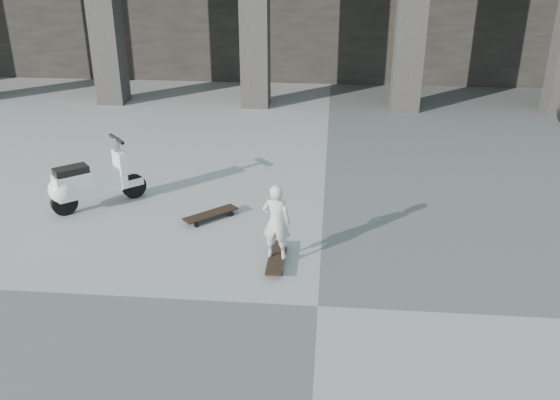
# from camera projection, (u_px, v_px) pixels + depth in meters

# --- Properties ---
(ground) EXTENTS (90.00, 90.00, 0.00)m
(ground) POSITION_uv_depth(u_px,v_px,m) (318.00, 306.00, 6.63)
(ground) COLOR #51524F
(ground) RESTS_ON ground
(longboard) EXTENTS (0.21, 0.88, 0.09)m
(longboard) POSITION_uv_depth(u_px,v_px,m) (276.00, 258.00, 7.49)
(longboard) COLOR black
(longboard) RESTS_ON ground
(skateboard_spare) EXTENTS (0.76, 0.74, 0.10)m
(skateboard_spare) POSITION_uv_depth(u_px,v_px,m) (211.00, 214.00, 8.64)
(skateboard_spare) COLOR black
(skateboard_spare) RESTS_ON ground
(child) EXTENTS (0.39, 0.28, 0.98)m
(child) POSITION_uv_depth(u_px,v_px,m) (276.00, 222.00, 7.28)
(child) COLOR beige
(child) RESTS_ON longboard
(scooter) EXTENTS (1.20, 1.08, 1.03)m
(scooter) POSITION_uv_depth(u_px,v_px,m) (82.00, 185.00, 8.81)
(scooter) COLOR black
(scooter) RESTS_ON ground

